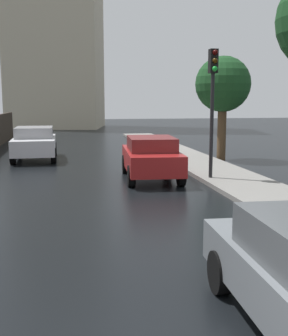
% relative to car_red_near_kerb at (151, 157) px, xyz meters
% --- Properties ---
extents(car_red_near_kerb, '(2.01, 3.98, 1.45)m').
position_rel_car_red_near_kerb_xyz_m(car_red_near_kerb, '(0.00, 0.00, 0.00)').
color(car_red_near_kerb, maroon).
rests_on(car_red_near_kerb, ground).
extents(car_white_far_ahead, '(1.93, 3.95, 1.49)m').
position_rel_car_red_near_kerb_xyz_m(car_white_far_ahead, '(-4.24, 5.67, 0.02)').
color(car_white_far_ahead, silver).
rests_on(car_white_far_ahead, ground).
extents(traffic_light, '(0.26, 0.39, 4.14)m').
position_rel_car_red_near_kerb_xyz_m(traffic_light, '(1.85, -0.83, 2.25)').
color(traffic_light, black).
rests_on(traffic_light, sidewalk_strip).
extents(street_tree_near, '(2.45, 2.45, 4.61)m').
position_rel_car_red_near_kerb_xyz_m(street_tree_near, '(4.06, 4.14, 2.56)').
color(street_tree_near, '#4C3823').
rests_on(street_tree_near, ground).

